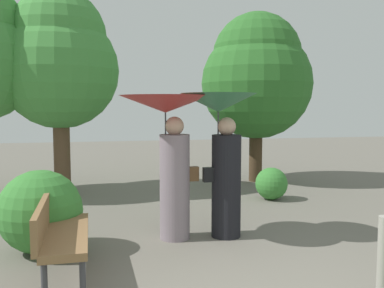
# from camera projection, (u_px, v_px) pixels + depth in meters

# --- Properties ---
(person_left) EXTENTS (1.25, 1.25, 1.98)m
(person_left) POSITION_uv_depth(u_px,v_px,m) (169.00, 138.00, 5.75)
(person_left) COLOR gray
(person_left) RESTS_ON ground
(person_right) EXTENTS (1.06, 1.06, 2.02)m
(person_right) POSITION_uv_depth(u_px,v_px,m) (222.00, 141.00, 5.84)
(person_right) COLOR black
(person_right) RESTS_ON ground
(park_bench) EXTENTS (0.51, 1.51, 0.83)m
(park_bench) POSITION_uv_depth(u_px,v_px,m) (59.00, 231.00, 4.49)
(park_bench) COLOR #38383D
(park_bench) RESTS_ON ground
(tree_near_left) EXTENTS (2.49, 2.49, 4.30)m
(tree_near_left) POSITION_uv_depth(u_px,v_px,m) (59.00, 60.00, 8.90)
(tree_near_left) COLOR brown
(tree_near_left) RESTS_ON ground
(tree_near_right) EXTENTS (2.68, 2.68, 4.11)m
(tree_near_right) POSITION_uv_depth(u_px,v_px,m) (257.00, 75.00, 10.22)
(tree_near_right) COLOR #42301E
(tree_near_right) RESTS_ON ground
(bush_path_right) EXTENTS (0.64, 0.64, 0.64)m
(bush_path_right) POSITION_uv_depth(u_px,v_px,m) (271.00, 184.00, 8.33)
(bush_path_right) COLOR #387F33
(bush_path_right) RESTS_ON ground
(bush_behind_bench) EXTENTS (1.05, 1.05, 1.05)m
(bush_behind_bench) POSITION_uv_depth(u_px,v_px,m) (40.00, 211.00, 5.28)
(bush_behind_bench) COLOR #387F33
(bush_behind_bench) RESTS_ON ground
(path_marker_post) EXTENTS (0.12, 0.12, 0.81)m
(path_marker_post) POSITION_uv_depth(u_px,v_px,m) (384.00, 259.00, 3.94)
(path_marker_post) COLOR gray
(path_marker_post) RESTS_ON ground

